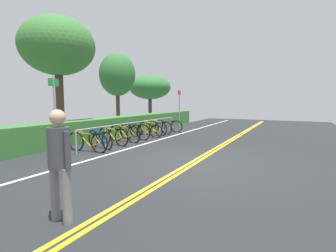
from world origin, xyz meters
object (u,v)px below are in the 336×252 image
(bicycle_8, at_px, (168,126))
(tree_extra, at_px, (150,87))
(bicycle_3, at_px, (125,134))
(bicycle_4, at_px, (135,132))
(tree_mid, at_px, (58,47))
(bicycle_0, at_px, (87,142))
(pedestrian, at_px, (59,158))
(tree_far_right, at_px, (117,75))
(sign_post_far, at_px, (179,106))
(bicycle_1, at_px, (100,139))
(bike_rack, at_px, (137,126))
(bicycle_7, at_px, (160,127))
(bicycle_5, at_px, (146,131))
(bicycle_6, at_px, (152,129))
(sign_post_near, at_px, (55,110))
(bicycle_2, at_px, (113,136))

(bicycle_8, bearing_deg, tree_extra, 42.13)
(bicycle_3, bearing_deg, tree_extra, 23.54)
(bicycle_4, distance_m, tree_mid, 5.08)
(bicycle_0, height_order, tree_mid, tree_mid)
(bicycle_3, xyz_separation_m, tree_mid, (-1.02, 2.80, 3.84))
(pedestrian, xyz_separation_m, tree_far_right, (10.68, 7.25, 2.47))
(sign_post_far, bearing_deg, bicycle_4, 176.41)
(bicycle_1, xyz_separation_m, pedestrian, (-4.93, -3.65, 0.65))
(bicycle_0, height_order, bicycle_3, bicycle_3)
(bicycle_0, relative_size, bicycle_1, 1.09)
(bike_rack, height_order, bicycle_7, bike_rack)
(bicycle_5, bearing_deg, bicycle_4, 172.65)
(bike_rack, xyz_separation_m, tree_far_right, (3.34, 3.70, 2.83))
(bicycle_6, height_order, tree_far_right, tree_far_right)
(bicycle_5, relative_size, bicycle_8, 0.94)
(bicycle_7, relative_size, tree_mid, 0.30)
(bicycle_8, relative_size, tree_mid, 0.32)
(bicycle_3, relative_size, tree_far_right, 0.38)
(bicycle_4, height_order, sign_post_far, sign_post_far)
(bicycle_8, relative_size, sign_post_near, 0.69)
(bicycle_6, distance_m, bicycle_8, 1.70)
(bicycle_8, distance_m, tree_far_right, 4.82)
(sign_post_far, bearing_deg, bike_rack, 178.17)
(bicycle_0, distance_m, bicycle_2, 1.53)
(bicycle_4, bearing_deg, bicycle_3, -179.39)
(bike_rack, relative_size, bicycle_6, 4.33)
(bicycle_6, relative_size, sign_post_near, 0.67)
(bicycle_1, xyz_separation_m, sign_post_near, (-1.98, 0.03, 1.20))
(bike_rack, height_order, bicycle_2, bike_rack)
(bicycle_2, xyz_separation_m, tree_extra, (8.94, 3.56, 2.48))
(sign_post_far, bearing_deg, tree_far_right, 106.29)
(pedestrian, bearing_deg, tree_mid, 49.55)
(pedestrian, bearing_deg, bicycle_3, 29.32)
(bicycle_1, relative_size, bicycle_2, 0.96)
(bicycle_2, relative_size, bicycle_4, 0.99)
(bicycle_0, distance_m, bicycle_7, 5.52)
(bike_rack, distance_m, tree_far_right, 5.73)
(bicycle_5, xyz_separation_m, sign_post_far, (3.61, -0.17, 1.16))
(bicycle_2, xyz_separation_m, sign_post_far, (6.10, -0.24, 1.12))
(pedestrian, relative_size, tree_far_right, 0.35)
(bike_rack, relative_size, pedestrian, 4.35)
(sign_post_near, height_order, tree_far_right, tree_far_right)
(bicycle_1, xyz_separation_m, tree_far_right, (5.74, 3.59, 3.13))
(tree_mid, distance_m, tree_far_right, 5.27)
(bike_rack, distance_m, bicycle_2, 1.66)
(bike_rack, relative_size, bicycle_1, 4.52)
(bicycle_3, bearing_deg, bike_rack, -9.15)
(bicycle_2, height_order, bicycle_8, bicycle_2)
(bicycle_1, bearing_deg, sign_post_far, -2.10)
(tree_mid, relative_size, tree_far_right, 1.14)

